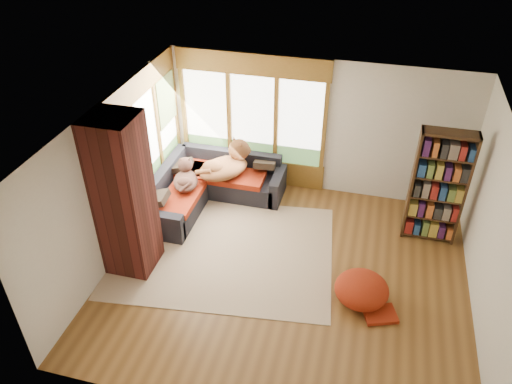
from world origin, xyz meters
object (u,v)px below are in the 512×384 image
at_px(bookshelf, 438,187).
at_px(pouf, 362,289).
at_px(sectional_sofa, 203,182).
at_px(area_rug, 224,250).
at_px(brick_chimney, 124,197).
at_px(dog_tan, 227,159).
at_px(dog_brindle, 185,173).

relative_size(bookshelf, pouf, 2.54).
height_order(sectional_sofa, area_rug, sectional_sofa).
distance_m(brick_chimney, sectional_sofa, 2.32).
height_order(sectional_sofa, dog_tan, dog_tan).
distance_m(brick_chimney, dog_brindle, 1.77).
relative_size(brick_chimney, pouf, 3.29).
relative_size(brick_chimney, bookshelf, 1.29).
xyz_separation_m(bookshelf, dog_brindle, (-4.27, -0.21, -0.27)).
bearing_deg(pouf, dog_brindle, 154.67).
xyz_separation_m(sectional_sofa, area_rug, (0.84, -1.42, -0.30)).
xyz_separation_m(sectional_sofa, dog_tan, (0.45, 0.11, 0.52)).
xyz_separation_m(bookshelf, pouf, (-0.98, -1.77, -0.78)).
bearing_deg(pouf, sectional_sofa, 147.87).
xyz_separation_m(dog_tan, dog_brindle, (-0.62, -0.51, -0.09)).
height_order(sectional_sofa, dog_brindle, dog_brindle).
bearing_deg(area_rug, sectional_sofa, 120.55).
xyz_separation_m(area_rug, dog_tan, (-0.39, 1.53, 0.81)).
relative_size(brick_chimney, area_rug, 0.73).
bearing_deg(dog_tan, bookshelf, -54.34).
bearing_deg(bookshelf, brick_chimney, -157.69).
bearing_deg(dog_tan, sectional_sofa, 143.76).
distance_m(sectional_sofa, area_rug, 1.68).
xyz_separation_m(bookshelf, dog_tan, (-3.64, 0.29, -0.19)).
distance_m(dog_tan, dog_brindle, 0.81).
xyz_separation_m(sectional_sofa, bookshelf, (4.09, -0.19, 0.70)).
distance_m(bookshelf, dog_tan, 3.66).
bearing_deg(brick_chimney, pouf, 1.44).
relative_size(sectional_sofa, pouf, 2.78).
bearing_deg(dog_brindle, bookshelf, -105.89).
xyz_separation_m(brick_chimney, dog_brindle, (0.27, 1.65, -0.57)).
bearing_deg(dog_brindle, sectional_sofa, -42.47).
height_order(brick_chimney, pouf, brick_chimney).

